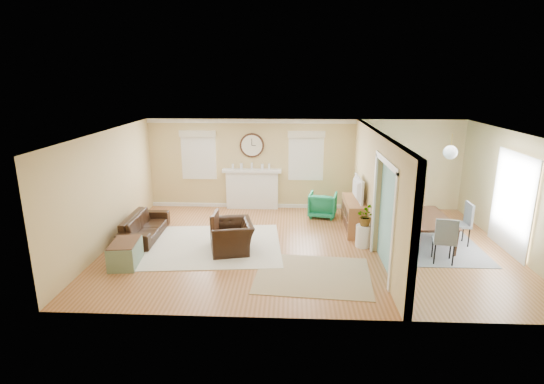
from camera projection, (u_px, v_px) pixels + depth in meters
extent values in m
plane|color=brown|center=(306.00, 246.00, 9.69)|extent=(9.00, 9.00, 0.00)
cube|color=tan|center=(304.00, 164.00, 12.24)|extent=(9.00, 0.02, 2.60)
cube|color=tan|center=(314.00, 243.00, 6.45)|extent=(9.00, 0.02, 2.60)
cube|color=tan|center=(108.00, 189.00, 9.55)|extent=(0.02, 6.00, 2.60)
cube|color=tan|center=(516.00, 194.00, 9.14)|extent=(0.02, 6.00, 2.60)
cube|color=white|center=(309.00, 133.00, 9.00)|extent=(9.00, 6.00, 0.02)
cube|color=tan|center=(366.00, 178.00, 10.63)|extent=(0.12, 3.20, 2.60)
cube|color=tan|center=(405.00, 233.00, 6.87)|extent=(0.12, 1.00, 2.60)
cube|color=tan|center=(391.00, 151.00, 7.93)|extent=(0.12, 1.80, 0.40)
cube|color=white|center=(374.00, 204.00, 9.14)|extent=(0.04, 0.12, 2.20)
cube|color=white|center=(393.00, 234.00, 7.41)|extent=(0.04, 0.12, 2.20)
cube|color=white|center=(387.00, 162.00, 7.98)|extent=(0.04, 1.92, 0.12)
cube|color=#75B5B1|center=(379.00, 193.00, 9.27)|extent=(0.02, 6.00, 2.60)
cube|color=white|center=(252.00, 190.00, 12.39)|extent=(1.50, 0.24, 1.10)
cube|color=white|center=(252.00, 171.00, 12.20)|extent=(1.70, 0.30, 0.08)
cube|color=black|center=(253.00, 191.00, 12.49)|extent=(0.85, 0.02, 0.75)
cube|color=gold|center=(252.00, 194.00, 12.41)|extent=(0.85, 0.02, 0.62)
cylinder|color=#442517|center=(252.00, 145.00, 12.13)|extent=(0.70, 0.06, 0.70)
cylinder|color=silver|center=(252.00, 146.00, 12.10)|extent=(0.60, 0.01, 0.60)
cube|color=black|center=(252.00, 142.00, 12.06)|extent=(0.02, 0.01, 0.20)
cube|color=black|center=(254.00, 146.00, 12.09)|extent=(0.12, 0.01, 0.02)
cube|color=white|center=(199.00, 155.00, 12.29)|extent=(0.90, 0.03, 1.30)
cube|color=white|center=(199.00, 155.00, 12.26)|extent=(1.00, 0.04, 1.40)
cube|color=beige|center=(197.00, 134.00, 12.05)|extent=(1.05, 0.10, 0.18)
cube|color=white|center=(306.00, 156.00, 12.15)|extent=(0.90, 0.03, 1.30)
cube|color=white|center=(306.00, 156.00, 12.12)|extent=(1.00, 0.04, 1.40)
cube|color=beige|center=(306.00, 134.00, 11.92)|extent=(1.05, 0.10, 0.18)
cube|color=white|center=(514.00, 203.00, 9.20)|extent=(0.03, 1.60, 2.10)
cube|color=white|center=(512.00, 203.00, 9.20)|extent=(0.03, 1.70, 2.20)
cylinder|color=gold|center=(452.00, 141.00, 8.91)|extent=(0.02, 0.02, 0.30)
sphere|color=white|center=(450.00, 152.00, 8.97)|extent=(0.30, 0.30, 0.30)
cube|color=beige|center=(214.00, 245.00, 9.74)|extent=(3.23, 2.87, 0.02)
cube|color=tan|center=(313.00, 275.00, 8.28)|extent=(2.35, 1.98, 0.01)
cube|color=slate|center=(426.00, 242.00, 9.94)|extent=(2.23, 2.79, 0.01)
imported|color=black|center=(145.00, 226.00, 10.19)|extent=(0.79, 1.91, 0.55)
imported|color=black|center=(232.00, 236.00, 9.38)|extent=(1.12, 1.22, 0.67)
imported|color=#136B4D|center=(323.00, 205.00, 11.68)|extent=(0.85, 0.87, 0.68)
cube|color=gray|center=(125.00, 254.00, 8.70)|extent=(0.62, 0.92, 0.48)
cube|color=#442517|center=(124.00, 242.00, 8.63)|extent=(0.59, 0.87, 0.02)
cube|color=#9A6734|center=(354.00, 215.00, 10.59)|extent=(0.47, 1.42, 0.80)
cube|color=#442517|center=(347.00, 215.00, 10.15)|extent=(0.01, 0.38, 0.22)
cube|color=#442517|center=(346.00, 225.00, 10.22)|extent=(0.01, 0.38, 0.22)
cube|color=#442517|center=(345.00, 210.00, 10.56)|extent=(0.01, 0.38, 0.22)
cube|color=#442517|center=(344.00, 220.00, 10.63)|extent=(0.01, 0.38, 0.22)
cube|color=#442517|center=(343.00, 205.00, 10.97)|extent=(0.01, 0.38, 0.22)
cube|color=#442517|center=(342.00, 214.00, 11.04)|extent=(0.01, 0.38, 0.22)
imported|color=black|center=(355.00, 189.00, 10.41)|extent=(0.15, 1.02, 0.59)
cylinder|color=white|center=(363.00, 236.00, 9.63)|extent=(0.35, 0.35, 0.51)
imported|color=#337F33|center=(364.00, 216.00, 9.50)|extent=(0.36, 0.42, 0.45)
imported|color=#442517|center=(427.00, 230.00, 9.86)|extent=(1.00, 1.78, 0.62)
cube|color=slate|center=(414.00, 209.00, 10.96)|extent=(0.51, 0.51, 0.05)
cube|color=slate|center=(415.00, 200.00, 10.90)|extent=(0.41, 0.16, 0.49)
cylinder|color=black|center=(416.00, 215.00, 11.22)|extent=(0.03, 0.03, 0.42)
cylinder|color=black|center=(423.00, 219.00, 10.90)|extent=(0.03, 0.03, 0.42)
cylinder|color=black|center=(404.00, 216.00, 11.15)|extent=(0.03, 0.03, 0.42)
cylinder|color=black|center=(411.00, 220.00, 10.83)|extent=(0.03, 0.03, 0.42)
cube|color=slate|center=(444.00, 241.00, 8.77)|extent=(0.52, 0.52, 0.05)
cube|color=slate|center=(445.00, 229.00, 8.70)|extent=(0.44, 0.13, 0.52)
cylinder|color=black|center=(435.00, 254.00, 8.71)|extent=(0.03, 0.03, 0.44)
cylinder|color=black|center=(432.00, 248.00, 9.04)|extent=(0.03, 0.03, 0.44)
cylinder|color=black|center=(453.00, 256.00, 8.63)|extent=(0.03, 0.03, 0.44)
cylinder|color=black|center=(450.00, 249.00, 8.96)|extent=(0.03, 0.03, 0.44)
cube|color=white|center=(401.00, 224.00, 9.78)|extent=(0.45, 0.45, 0.05)
cube|color=white|center=(402.00, 213.00, 9.71)|extent=(0.07, 0.44, 0.52)
cylinder|color=black|center=(391.00, 231.00, 10.01)|extent=(0.03, 0.03, 0.43)
cylinder|color=black|center=(406.00, 231.00, 10.01)|extent=(0.03, 0.03, 0.43)
cylinder|color=black|center=(395.00, 237.00, 9.67)|extent=(0.03, 0.03, 0.43)
cylinder|color=black|center=(410.00, 237.00, 9.67)|extent=(0.03, 0.03, 0.43)
cube|color=slate|center=(459.00, 225.00, 9.70)|extent=(0.45, 0.45, 0.05)
cube|color=slate|center=(460.00, 214.00, 9.63)|extent=(0.06, 0.44, 0.52)
cylinder|color=black|center=(469.00, 238.00, 9.59)|extent=(0.03, 0.03, 0.44)
cylinder|color=black|center=(453.00, 238.00, 9.61)|extent=(0.03, 0.03, 0.44)
cylinder|color=black|center=(463.00, 233.00, 9.93)|extent=(0.03, 0.03, 0.44)
cylinder|color=black|center=(447.00, 232.00, 9.95)|extent=(0.03, 0.03, 0.44)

